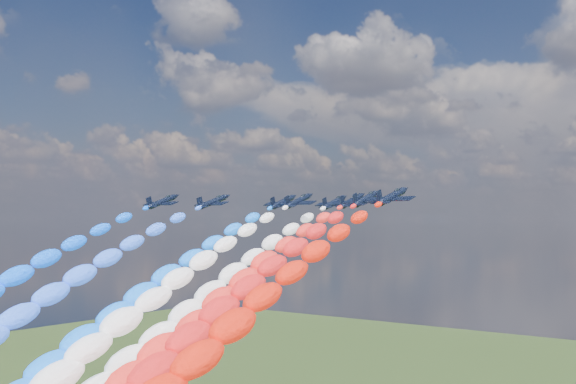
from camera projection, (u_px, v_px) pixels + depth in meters
The scene contains 15 objects.
jet_0 at pixel (162, 202), 178.07m from camera, with size 9.61×12.88×2.84m, color black, non-canonical shape.
jet_1 at pixel (213, 202), 179.45m from camera, with size 9.61×12.88×2.84m, color black, non-canonical shape.
trail_1 at pixel (35, 319), 138.11m from camera, with size 6.51×97.07×51.13m, color #3065FB, non-canonical shape.
jet_2 at pixel (283, 202), 180.58m from camera, with size 9.61×12.88×2.84m, color black, non-canonical shape.
trail_2 at pixel (128, 319), 139.23m from camera, with size 6.51×97.07×51.13m, color #126DFF, non-canonical shape.
jet_3 at pixel (298, 201), 171.28m from camera, with size 9.61×12.88×2.84m, color black, non-canonical shape.
trail_3 at pixel (137, 326), 129.94m from camera, with size 6.51×97.07×51.13m, color white, non-canonical shape.
jet_4 at pixel (334, 202), 184.64m from camera, with size 9.61×12.88×2.84m, color black, non-canonical shape.
trail_4 at pixel (198, 316), 143.29m from camera, with size 6.51×97.07×51.13m, color white, non-canonical shape.
jet_5 at pixel (352, 201), 169.70m from camera, with size 9.61×12.88×2.84m, color black, non-canonical shape.
trail_5 at pixel (206, 327), 128.36m from camera, with size 6.51×97.07×51.13m, color red, non-canonical shape.
jet_6 at pixel (366, 199), 154.05m from camera, with size 9.61×12.88×2.84m, color black, non-canonical shape.
trail_6 at pixel (205, 342), 112.71m from camera, with size 6.51×97.07×51.13m, color red, non-canonical shape.
jet_7 at pixel (392, 197), 137.74m from camera, with size 9.61×12.88×2.84m, color black, non-canonical shape.
trail_7 at pixel (214, 363), 96.40m from camera, with size 6.51×97.07×51.13m, color red, non-canonical shape.
Camera 1 is at (99.61, -129.31, 86.10)m, focal length 44.28 mm.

